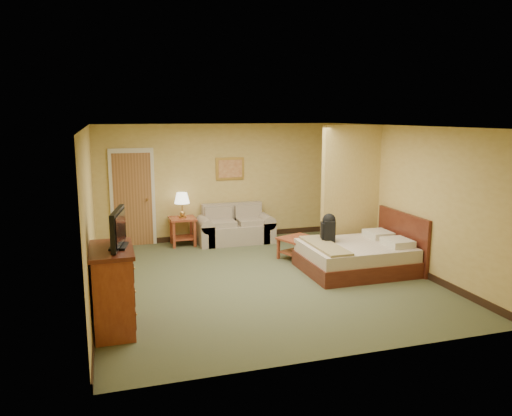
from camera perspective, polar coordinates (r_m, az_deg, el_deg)
name	(u,v)px	position (r m, az deg, el deg)	size (l,w,h in m)	color
floor	(261,278)	(8.72, 0.59, -8.04)	(6.00, 6.00, 0.00)	#4B5134
ceiling	(261,126)	(8.27, 0.63, 9.30)	(6.00, 6.00, 0.00)	white
back_wall	(221,182)	(11.26, -4.02, 2.97)	(5.50, 0.02, 2.60)	tan
left_wall	(90,214)	(8.02, -18.47, -0.63)	(0.02, 6.00, 2.60)	tan
right_wall	(403,197)	(9.58, 16.48, 1.23)	(0.02, 6.00, 2.60)	tan
partition	(350,191)	(10.07, 10.74, 1.91)	(1.20, 0.15, 2.60)	tan
door	(133,198)	(11.00, -13.91, 1.09)	(0.94, 0.16, 2.10)	beige
baseboard	(222,236)	(11.48, -3.93, -3.18)	(5.50, 0.02, 0.12)	black
loveseat	(235,230)	(11.08, -2.41, -2.53)	(1.66, 0.77, 0.84)	gray
side_table	(183,227)	(10.91, -8.38, -2.16)	(0.55, 0.55, 0.61)	maroon
table_lamp	(182,199)	(10.79, -8.46, 1.05)	(0.33, 0.33, 0.54)	#B08341
coffee_table	(299,244)	(9.78, 4.96, -4.13)	(0.87, 0.87, 0.43)	maroon
wall_picture	(230,169)	(11.25, -2.98, 4.51)	(0.65, 0.04, 0.50)	#B78E3F
dresser	(113,289)	(6.82, -16.02, -8.88)	(0.55, 1.04, 1.11)	maroon
tv	(118,230)	(6.61, -15.49, -2.41)	(0.27, 0.80, 0.49)	black
bed	(359,256)	(9.25, 11.67, -5.36)	(1.92, 1.59, 1.03)	#4A1A11
backpack	(329,227)	(9.21, 8.33, -2.13)	(0.27, 0.34, 0.52)	black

